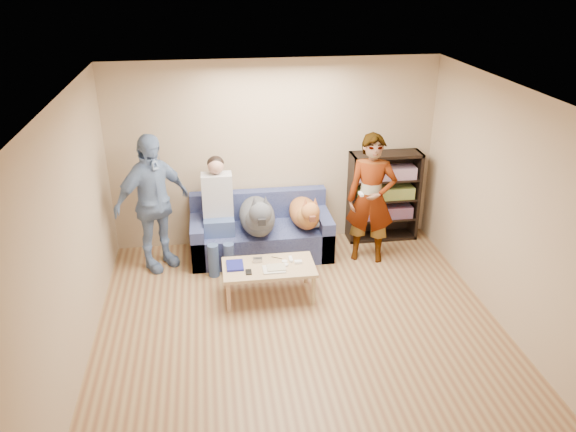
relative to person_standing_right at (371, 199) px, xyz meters
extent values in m
plane|color=brown|center=(-1.18, -1.73, -0.88)|extent=(5.00, 5.00, 0.00)
plane|color=white|center=(-1.18, -1.73, 1.72)|extent=(5.00, 5.00, 0.00)
plane|color=tan|center=(-1.18, 0.77, 0.42)|extent=(4.50, 0.00, 4.50)
plane|color=tan|center=(-1.18, -4.23, 0.42)|extent=(4.50, 0.00, 4.50)
plane|color=tan|center=(-3.43, -1.73, 0.42)|extent=(0.00, 5.00, 5.00)
plane|color=tan|center=(1.07, -1.73, 0.42)|extent=(0.00, 5.00, 5.00)
ellipsoid|color=#A9A8AD|center=(-0.75, 0.23, -0.39)|extent=(0.38, 0.32, 0.13)
imported|color=gray|center=(0.00, 0.00, 0.00)|extent=(0.74, 0.60, 1.76)
imported|color=#7D99C9|center=(-2.83, 0.20, 0.03)|extent=(1.13, 0.99, 1.82)
cube|color=white|center=(-0.20, -0.20, 0.16)|extent=(0.04, 0.12, 0.03)
cube|color=navy|center=(-1.85, -0.72, -0.45)|extent=(0.20, 0.26, 0.03)
cube|color=silver|center=(-1.40, -0.87, -0.45)|extent=(0.26, 0.20, 0.02)
cube|color=#BEB498|center=(-1.37, -0.85, -0.44)|extent=(0.22, 0.17, 0.01)
cube|color=#A8A9AD|center=(-1.57, -0.65, -0.43)|extent=(0.11, 0.06, 0.05)
cube|color=white|center=(-1.17, -0.67, -0.44)|extent=(0.04, 0.13, 0.03)
cube|color=white|center=(-1.09, -0.75, -0.44)|extent=(0.09, 0.06, 0.03)
cylinder|color=white|center=(-1.25, -0.79, -0.45)|extent=(0.07, 0.07, 0.02)
cylinder|color=white|center=(-1.25, -0.71, -0.45)|extent=(0.07, 0.07, 0.02)
cylinder|color=#BF6D1B|center=(-1.47, -0.93, -0.45)|extent=(0.13, 0.06, 0.01)
cylinder|color=black|center=(-1.33, -0.59, -0.45)|extent=(0.13, 0.08, 0.01)
cube|color=black|center=(-1.70, -0.89, -0.45)|extent=(0.07, 0.12, 0.02)
cube|color=#515B93|center=(-1.43, 0.32, -0.67)|extent=(1.90, 0.85, 0.42)
cube|color=#515B93|center=(-1.43, 0.66, -0.26)|extent=(1.90, 0.18, 0.40)
cube|color=#515B93|center=(-2.29, 0.32, -0.59)|extent=(0.18, 0.85, 0.58)
cube|color=#515B93|center=(-0.57, 0.32, -0.59)|extent=(0.18, 0.85, 0.58)
cube|color=#455798|center=(-2.00, 0.24, -0.35)|extent=(0.40, 0.38, 0.22)
cylinder|color=#39487E|center=(-2.10, -0.18, -0.67)|extent=(0.14, 0.14, 0.47)
cylinder|color=#424E91|center=(-1.90, -0.18, -0.67)|extent=(0.14, 0.14, 0.47)
cube|color=silver|center=(-2.00, 0.34, 0.04)|extent=(0.40, 0.24, 0.58)
sphere|color=tan|center=(-2.00, 0.34, 0.44)|extent=(0.21, 0.21, 0.21)
ellipsoid|color=black|center=(-2.00, 0.37, 0.47)|extent=(0.22, 0.22, 0.19)
ellipsoid|color=#4A4E54|center=(-1.49, 0.24, -0.25)|extent=(0.47, 0.99, 0.41)
sphere|color=#52555D|center=(-1.49, -0.09, -0.16)|extent=(0.36, 0.36, 0.36)
sphere|color=#53555E|center=(-1.49, -0.26, 0.01)|extent=(0.29, 0.29, 0.29)
cube|color=black|center=(-1.49, -0.39, -0.03)|extent=(0.09, 0.14, 0.08)
cone|color=#484B52|center=(-1.56, -0.24, 0.16)|extent=(0.09, 0.09, 0.14)
cone|color=#484A52|center=(-1.42, -0.24, 0.16)|extent=(0.09, 0.09, 0.14)
cylinder|color=#4D5157|center=(-1.49, 0.66, -0.29)|extent=(0.05, 0.32, 0.19)
ellipsoid|color=#AC7034|center=(-0.84, 0.32, -0.29)|extent=(0.40, 0.83, 0.34)
sphere|color=#C7773D|center=(-0.84, 0.02, -0.21)|extent=(0.30, 0.30, 0.30)
sphere|color=#B26436|center=(-0.84, -0.14, -0.07)|extent=(0.24, 0.24, 0.24)
cube|color=brown|center=(-0.84, -0.25, -0.10)|extent=(0.08, 0.11, 0.07)
cone|color=#BE5E3A|center=(-0.90, -0.12, 0.06)|extent=(0.08, 0.08, 0.11)
cone|color=#B15C36|center=(-0.77, -0.12, 0.06)|extent=(0.08, 0.08, 0.11)
cylinder|color=#B37E36|center=(-0.84, 0.71, -0.32)|extent=(0.05, 0.27, 0.16)
cube|color=#D8B485|center=(-1.45, -0.77, -0.48)|extent=(1.10, 0.60, 0.04)
cylinder|color=tan|center=(-1.95, -1.02, -0.69)|extent=(0.05, 0.05, 0.38)
cylinder|color=tan|center=(-0.95, -1.02, -0.69)|extent=(0.05, 0.05, 0.38)
cylinder|color=tan|center=(-1.95, -0.52, -0.69)|extent=(0.05, 0.05, 0.38)
cylinder|color=tan|center=(-0.95, -0.52, -0.69)|extent=(0.05, 0.05, 0.38)
cube|color=black|center=(-0.11, 0.59, -0.23)|extent=(0.04, 0.34, 1.30)
cube|color=black|center=(0.85, 0.59, -0.23)|extent=(0.04, 0.34, 1.30)
cube|color=black|center=(0.37, 0.59, 0.40)|extent=(1.00, 0.34, 0.04)
cube|color=black|center=(0.37, 0.59, -0.86)|extent=(1.00, 0.34, 0.04)
cube|color=black|center=(0.37, 0.75, -0.23)|extent=(1.00, 0.02, 1.30)
cube|color=black|center=(0.37, 0.59, -0.56)|extent=(0.94, 0.32, 0.03)
cube|color=black|center=(0.37, 0.59, -0.26)|extent=(0.94, 0.32, 0.02)
cube|color=black|center=(0.37, 0.59, 0.04)|extent=(0.94, 0.32, 0.02)
cube|color=#B23333|center=(0.37, 0.57, -0.46)|extent=(0.84, 0.24, 0.17)
cube|color=gold|center=(0.37, 0.57, -0.16)|extent=(0.84, 0.24, 0.17)
cube|color=#994C99|center=(0.37, 0.57, 0.14)|extent=(0.84, 0.24, 0.17)
camera|label=1|loc=(-2.07, -6.57, 2.87)|focal=35.00mm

